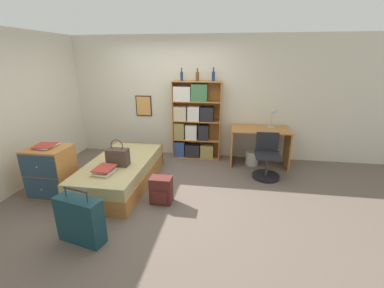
% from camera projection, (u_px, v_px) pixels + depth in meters
% --- Properties ---
extents(ground_plane, '(14.00, 14.00, 0.00)m').
position_uv_depth(ground_plane, '(154.00, 186.00, 4.50)').
color(ground_plane, '#66564C').
extents(wall_back, '(10.00, 0.09, 2.60)m').
position_uv_depth(wall_back, '(173.00, 98.00, 5.66)').
color(wall_back, beige).
rests_on(wall_back, ground_plane).
extents(wall_left, '(0.06, 10.00, 2.60)m').
position_uv_depth(wall_left, '(24.00, 109.00, 4.40)').
color(wall_left, beige).
rests_on(wall_left, ground_plane).
extents(bed, '(1.01, 1.99, 0.44)m').
position_uv_depth(bed, '(121.00, 172.00, 4.54)').
color(bed, '#B77538').
rests_on(bed, ground_plane).
extents(handbag, '(0.35, 0.18, 0.45)m').
position_uv_depth(handbag, '(118.00, 157.00, 4.22)').
color(handbag, '#47382D').
rests_on(handbag, bed).
extents(book_stack_on_bed, '(0.32, 0.38, 0.09)m').
position_uv_depth(book_stack_on_bed, '(104.00, 170.00, 3.97)').
color(book_stack_on_bed, gold).
rests_on(book_stack_on_bed, bed).
extents(suitcase, '(0.62, 0.33, 0.71)m').
position_uv_depth(suitcase, '(80.00, 220.00, 3.08)').
color(suitcase, '#143842').
rests_on(suitcase, ground_plane).
extents(dresser, '(0.63, 0.55, 0.80)m').
position_uv_depth(dresser, '(51.00, 171.00, 4.15)').
color(dresser, '#B77538').
rests_on(dresser, ground_plane).
extents(magazine_pile_on_dresser, '(0.33, 0.38, 0.03)m').
position_uv_depth(magazine_pile_on_dresser, '(46.00, 146.00, 4.05)').
color(magazine_pile_on_dresser, '#7A336B').
rests_on(magazine_pile_on_dresser, dresser).
extents(bookcase, '(1.03, 0.29, 1.68)m').
position_uv_depth(bookcase, '(193.00, 123.00, 5.57)').
color(bookcase, '#B77538').
rests_on(bookcase, ground_plane).
extents(bottle_green, '(0.06, 0.06, 0.26)m').
position_uv_depth(bottle_green, '(182.00, 76.00, 5.29)').
color(bottle_green, navy).
rests_on(bottle_green, bookcase).
extents(bottle_brown, '(0.07, 0.07, 0.25)m').
position_uv_depth(bottle_brown, '(197.00, 76.00, 5.24)').
color(bottle_brown, brown).
rests_on(bottle_brown, bookcase).
extents(bottle_clear, '(0.07, 0.07, 0.27)m').
position_uv_depth(bottle_clear, '(213.00, 76.00, 5.22)').
color(bottle_clear, navy).
rests_on(bottle_clear, bookcase).
extents(desk, '(1.17, 0.65, 0.77)m').
position_uv_depth(desk, '(260.00, 140.00, 5.29)').
color(desk, '#B77538').
rests_on(desk, ground_plane).
extents(desk_lamp, '(0.20, 0.15, 0.44)m').
position_uv_depth(desk_lamp, '(274.00, 114.00, 5.19)').
color(desk_lamp, '#ADA89E').
rests_on(desk_lamp, desk).
extents(desk_chair, '(0.50, 0.50, 0.82)m').
position_uv_depth(desk_chair, '(266.00, 164.00, 4.78)').
color(desk_chair, black).
rests_on(desk_chair, ground_plane).
extents(backpack, '(0.33, 0.25, 0.42)m').
position_uv_depth(backpack, '(161.00, 190.00, 3.95)').
color(backpack, '#56231E').
rests_on(backpack, ground_plane).
extents(waste_bin, '(0.27, 0.27, 0.29)m').
position_uv_depth(waste_bin, '(252.00, 158.00, 5.37)').
color(waste_bin, '#B7B2A8').
rests_on(waste_bin, ground_plane).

